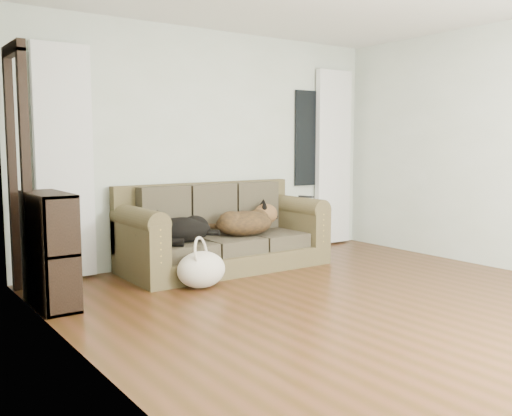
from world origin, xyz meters
TOP-DOWN VIEW (x-y plane):
  - floor at (0.00, 0.00)m, footprint 5.00×5.00m
  - wall_back at (0.00, 2.50)m, footprint 4.50×0.04m
  - wall_left at (-2.25, 0.00)m, footprint 0.04×5.00m
  - curtain_left at (-1.70, 2.42)m, footprint 0.55×0.08m
  - curtain_right at (1.80, 2.42)m, footprint 0.55×0.08m
  - window_pane at (1.45, 2.47)m, footprint 0.50×0.03m
  - door_casing at (-2.20, 2.05)m, footprint 0.07×0.60m
  - sofa at (-0.16, 1.97)m, footprint 2.18×0.94m
  - dog_black_lab at (-0.75, 1.91)m, footprint 0.68×0.53m
  - dog_shepherd at (0.08, 1.91)m, footprint 0.73×0.56m
  - tv_remote at (0.85, 1.83)m, footprint 0.10×0.18m
  - tote_bag at (-0.79, 1.39)m, footprint 0.57×0.51m
  - bookshelf at (-2.09, 1.59)m, footprint 0.30×0.76m

SIDE VIEW (x-z plane):
  - floor at x=0.00m, z-range 0.00..0.00m
  - tote_bag at x=-0.79m, z-range -0.01..0.33m
  - sofa at x=-0.16m, z-range 0.00..0.90m
  - dog_black_lab at x=-0.75m, z-range 0.35..0.61m
  - dog_shepherd at x=0.08m, z-range 0.34..0.64m
  - bookshelf at x=-2.09m, z-range 0.03..0.97m
  - tv_remote at x=0.85m, z-range 0.72..0.74m
  - door_casing at x=-2.20m, z-range 0.00..2.10m
  - curtain_left at x=-1.70m, z-range 0.02..2.27m
  - curtain_right at x=1.80m, z-range 0.02..2.27m
  - wall_back at x=0.00m, z-range 0.00..2.60m
  - wall_left at x=-2.25m, z-range 0.00..2.60m
  - window_pane at x=1.45m, z-range 0.80..2.00m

